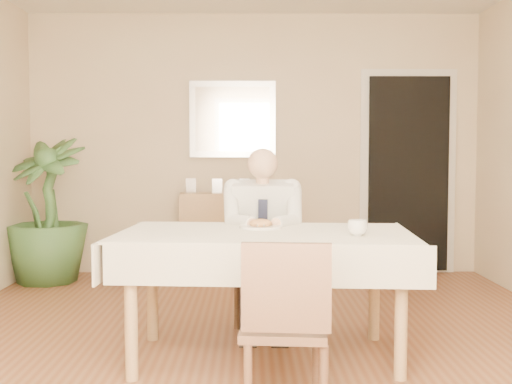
{
  "coord_description": "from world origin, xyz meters",
  "views": [
    {
      "loc": [
        -0.04,
        -3.98,
        1.22
      ],
      "look_at": [
        0.0,
        0.35,
        0.95
      ],
      "focal_mm": 45.0,
      "sensor_mm": 36.0,
      "label": 1
    }
  ],
  "objects_px": {
    "chair_near": "(285,320)",
    "sideboard": "(232,234)",
    "seated_man": "(263,230)",
    "potted_palm": "(46,210)",
    "coffee_mug": "(358,228)",
    "chair_far": "(262,253)",
    "dining_table": "(265,246)"
  },
  "relations": [
    {
      "from": "potted_palm",
      "to": "chair_far",
      "type": "bearing_deg",
      "value": -34.38
    },
    {
      "from": "chair_near",
      "to": "sideboard",
      "type": "height_order",
      "value": "chair_near"
    },
    {
      "from": "chair_near",
      "to": "seated_man",
      "type": "height_order",
      "value": "seated_man"
    },
    {
      "from": "coffee_mug",
      "to": "sideboard",
      "type": "bearing_deg",
      "value": 105.86
    },
    {
      "from": "chair_far",
      "to": "seated_man",
      "type": "relative_size",
      "value": 0.7
    },
    {
      "from": "chair_far",
      "to": "coffee_mug",
      "type": "relative_size",
      "value": 7.9
    },
    {
      "from": "coffee_mug",
      "to": "sideboard",
      "type": "height_order",
      "value": "coffee_mug"
    },
    {
      "from": "chair_near",
      "to": "seated_man",
      "type": "relative_size",
      "value": 0.66
    },
    {
      "from": "chair_far",
      "to": "chair_near",
      "type": "distance_m",
      "value": 1.77
    },
    {
      "from": "dining_table",
      "to": "sideboard",
      "type": "xyz_separation_m",
      "value": [
        -0.26,
        2.56,
        -0.26
      ]
    },
    {
      "from": "chair_near",
      "to": "potted_palm",
      "type": "distance_m",
      "value": 3.76
    },
    {
      "from": "dining_table",
      "to": "coffee_mug",
      "type": "xyz_separation_m",
      "value": [
        0.52,
        -0.18,
        0.13
      ]
    },
    {
      "from": "sideboard",
      "to": "potted_palm",
      "type": "distance_m",
      "value": 1.78
    },
    {
      "from": "chair_far",
      "to": "seated_man",
      "type": "xyz_separation_m",
      "value": [
        -0.0,
        -0.29,
        0.2
      ]
    },
    {
      "from": "chair_far",
      "to": "chair_near",
      "type": "height_order",
      "value": "chair_far"
    },
    {
      "from": "coffee_mug",
      "to": "potted_palm",
      "type": "relative_size",
      "value": 0.08
    },
    {
      "from": "seated_man",
      "to": "potted_palm",
      "type": "relative_size",
      "value": 0.92
    },
    {
      "from": "chair_far",
      "to": "chair_near",
      "type": "xyz_separation_m",
      "value": [
        0.07,
        -1.77,
        -0.03
      ]
    },
    {
      "from": "sideboard",
      "to": "seated_man",
      "type": "bearing_deg",
      "value": -86.51
    },
    {
      "from": "chair_near",
      "to": "sideboard",
      "type": "relative_size",
      "value": 0.81
    },
    {
      "from": "chair_near",
      "to": "seated_man",
      "type": "distance_m",
      "value": 1.5
    },
    {
      "from": "dining_table",
      "to": "chair_near",
      "type": "height_order",
      "value": "chair_near"
    },
    {
      "from": "potted_palm",
      "to": "coffee_mug",
      "type": "bearing_deg",
      "value": -43.99
    },
    {
      "from": "chair_near",
      "to": "potted_palm",
      "type": "relative_size",
      "value": 0.61
    },
    {
      "from": "seated_man",
      "to": "coffee_mug",
      "type": "height_order",
      "value": "seated_man"
    },
    {
      "from": "chair_far",
      "to": "potted_palm",
      "type": "relative_size",
      "value": 0.64
    },
    {
      "from": "chair_near",
      "to": "seated_man",
      "type": "bearing_deg",
      "value": 97.93
    },
    {
      "from": "dining_table",
      "to": "potted_palm",
      "type": "bearing_deg",
      "value": 135.82
    },
    {
      "from": "chair_near",
      "to": "coffee_mug",
      "type": "relative_size",
      "value": 7.49
    },
    {
      "from": "dining_table",
      "to": "seated_man",
      "type": "relative_size",
      "value": 1.43
    },
    {
      "from": "chair_near",
      "to": "dining_table",
      "type": "bearing_deg",
      "value": 99.76
    },
    {
      "from": "seated_man",
      "to": "sideboard",
      "type": "xyz_separation_m",
      "value": [
        -0.26,
        1.97,
        -0.28
      ]
    }
  ]
}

